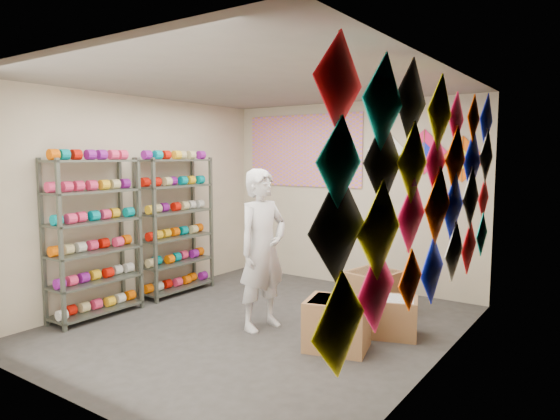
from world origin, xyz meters
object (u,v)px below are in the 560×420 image
Objects in this scene: shelf_rack_back at (176,226)px; carton_b at (393,317)px; shopkeeper at (263,250)px; carton_c at (373,292)px; shelf_rack_front at (94,238)px; carton_a at (337,324)px.

shelf_rack_back is 3.25m from carton_b.
carton_c is (0.78, 1.21, -0.63)m from shopkeeper.
carton_b is at bearing 24.09° from shelf_rack_front.
shelf_rack_back is at bearing 86.75° from shopkeeper.
shelf_rack_front reaches higher than shopkeeper.
shopkeeper reaches higher than carton_b.
shopkeeper is at bearing 23.69° from shelf_rack_front.
shelf_rack_back is 3.22× the size of carton_c.
carton_a is at bearing -82.70° from shopkeeper.
shelf_rack_back is at bearing 154.39° from carton_a.
shelf_rack_front is 2.05m from shopkeeper.
shelf_rack_back is at bearing 163.38° from carton_b.
carton_c is at bearing 83.80° from carton_a.
carton_b is (3.16, 1.41, -0.74)m from shelf_rack_front.
shelf_rack_front reaches higher than carton_c.
carton_a is 1.01× the size of carton_c.
shopkeeper is 2.97× the size of carton_a.
shelf_rack_back reaches higher than carton_a.
carton_b is 0.80m from carton_c.
shelf_rack_front is 1.07× the size of shopkeeper.
shelf_rack_back is 1.07× the size of shopkeeper.
shelf_rack_back is at bearing -155.02° from carton_c.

